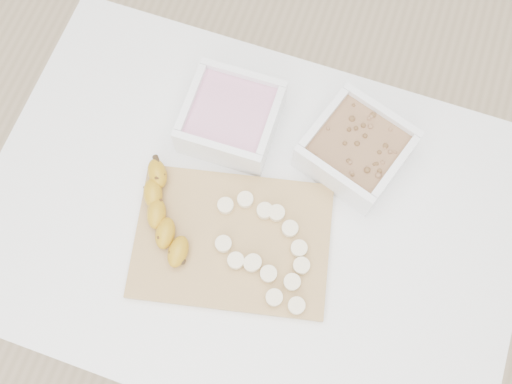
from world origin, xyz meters
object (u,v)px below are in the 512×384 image
(banana, at_px, (164,215))
(cutting_board, at_px, (232,240))
(bowl_yogurt, at_px, (231,117))
(bowl_granola, at_px, (356,149))
(table, at_px, (251,229))

(banana, bearing_deg, cutting_board, -23.80)
(bowl_yogurt, height_order, bowl_granola, same)
(banana, bearing_deg, table, -3.02)
(bowl_yogurt, distance_m, cutting_board, 0.23)
(bowl_yogurt, relative_size, bowl_granola, 0.81)
(table, bearing_deg, cutting_board, -106.35)
(cutting_board, relative_size, banana, 1.75)
(bowl_yogurt, distance_m, bowl_granola, 0.24)
(bowl_granola, relative_size, banana, 1.07)
(cutting_board, bearing_deg, table, 73.65)
(table, bearing_deg, bowl_yogurt, 120.49)
(bowl_yogurt, bearing_deg, bowl_granola, 3.43)
(cutting_board, bearing_deg, bowl_granola, 54.94)
(bowl_granola, bearing_deg, table, -129.70)
(table, relative_size, bowl_yogurt, 5.75)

